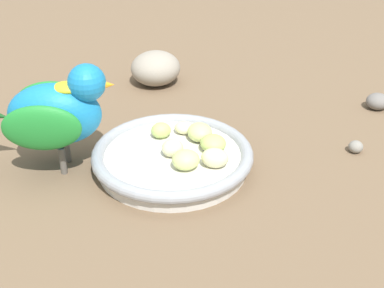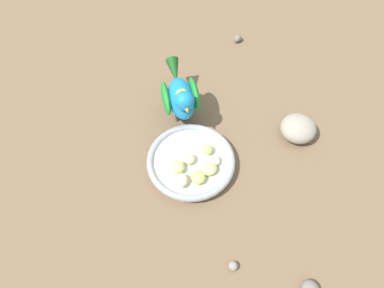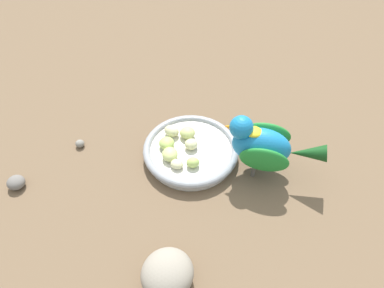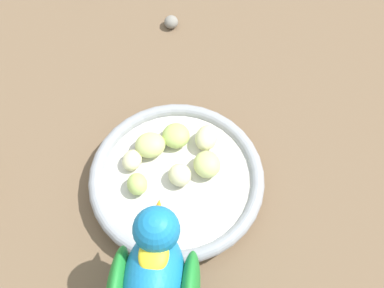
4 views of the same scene
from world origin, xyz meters
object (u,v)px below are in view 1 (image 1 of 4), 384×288
at_px(feeding_bowl, 173,158).
at_px(pebble_0, 356,147).
at_px(apple_piece_5, 173,148).
at_px(rock_large, 156,68).
at_px(apple_piece_3, 184,128).
at_px(parrot, 51,111).
at_px(apple_piece_2, 187,158).
at_px(apple_piece_6, 200,132).
at_px(apple_piece_4, 213,143).
at_px(apple_piece_1, 215,158).
at_px(pebble_2, 378,101).
at_px(apple_piece_0, 160,130).

relative_size(feeding_bowl, pebble_0, 10.54).
distance_m(apple_piece_5, rock_large, 0.25).
xyz_separation_m(apple_piece_3, parrot, (-0.12, -0.10, 0.05)).
xyz_separation_m(apple_piece_2, apple_piece_6, (-0.01, 0.06, -0.00)).
distance_m(apple_piece_4, apple_piece_5, 0.05).
xyz_separation_m(apple_piece_1, apple_piece_3, (-0.06, 0.06, -0.00)).
distance_m(apple_piece_2, apple_piece_3, 0.08).
bearing_deg(rock_large, feeding_bowl, -59.70).
relative_size(apple_piece_1, parrot, 0.17).
distance_m(feeding_bowl, apple_piece_2, 0.04).
bearing_deg(pebble_2, parrot, -137.33).
bearing_deg(parrot, pebble_2, 18.69).
xyz_separation_m(apple_piece_1, apple_piece_5, (-0.05, 0.00, -0.00)).
height_order(feeding_bowl, apple_piece_6, apple_piece_6).
height_order(apple_piece_3, apple_piece_5, apple_piece_5).
bearing_deg(apple_piece_1, rock_large, 129.06).
height_order(apple_piece_5, pebble_2, apple_piece_5).
relative_size(rock_large, pebble_0, 4.47).
bearing_deg(apple_piece_1, apple_piece_3, 136.97).
relative_size(apple_piece_2, apple_piece_6, 0.94).
xyz_separation_m(apple_piece_0, rock_large, (-0.09, 0.18, -0.00)).
bearing_deg(apple_piece_2, apple_piece_1, 22.89).
bearing_deg(apple_piece_0, pebble_2, 43.70).
height_order(feeding_bowl, apple_piece_1, apple_piece_1).
bearing_deg(apple_piece_4, pebble_0, 31.98).
bearing_deg(apple_piece_3, rock_large, 125.82).
bearing_deg(apple_piece_3, apple_piece_6, -19.36).
bearing_deg(apple_piece_5, apple_piece_4, 34.64).
relative_size(apple_piece_0, apple_piece_2, 0.79).
xyz_separation_m(apple_piece_6, pebble_0, (0.17, 0.08, -0.02)).
relative_size(apple_piece_3, apple_piece_4, 0.81).
bearing_deg(pebble_2, apple_piece_0, -136.30).
relative_size(apple_piece_1, apple_piece_2, 0.99).
height_order(apple_piece_4, parrot, parrot).
bearing_deg(apple_piece_4, apple_piece_0, 174.80).
xyz_separation_m(rock_large, pebble_0, (0.31, -0.10, -0.02)).
bearing_deg(apple_piece_2, apple_piece_0, 139.04).
bearing_deg(feeding_bowl, apple_piece_3, 97.74).
height_order(feeding_bowl, pebble_2, feeding_bowl).
distance_m(apple_piece_0, apple_piece_5, 0.05).
distance_m(apple_piece_2, apple_piece_6, 0.06).
distance_m(apple_piece_6, pebble_2, 0.28).
bearing_deg(apple_piece_0, apple_piece_1, -23.63).
distance_m(rock_large, pebble_0, 0.33).
distance_m(apple_piece_3, pebble_2, 0.29).
relative_size(feeding_bowl, parrot, 1.07).
relative_size(apple_piece_3, apple_piece_5, 0.97).
distance_m(apple_piece_0, rock_large, 0.21).
relative_size(feeding_bowl, apple_piece_6, 5.69).
height_order(apple_piece_3, apple_piece_4, apple_piece_4).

